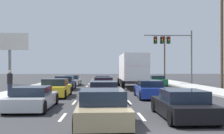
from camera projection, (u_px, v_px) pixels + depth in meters
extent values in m
plane|color=#333335|center=(115.00, 85.00, 33.24)|extent=(140.00, 140.00, 0.00)
cube|color=#B2AFA8|center=(198.00, 87.00, 28.59)|extent=(3.12, 80.00, 0.14)
cube|color=#B2AFA8|center=(36.00, 88.00, 27.90)|extent=(3.12, 80.00, 0.14)
cube|color=silver|center=(63.00, 117.00, 11.58)|extent=(0.14, 2.00, 0.01)
cube|color=silver|center=(74.00, 102.00, 16.57)|extent=(0.14, 2.00, 0.01)
cube|color=silver|center=(81.00, 95.00, 21.57)|extent=(0.14, 2.00, 0.01)
cube|color=silver|center=(84.00, 90.00, 26.56)|extent=(0.14, 2.00, 0.01)
cube|color=silver|center=(87.00, 86.00, 31.56)|extent=(0.14, 2.00, 0.01)
cube|color=silver|center=(89.00, 84.00, 36.56)|extent=(0.14, 2.00, 0.01)
cube|color=silver|center=(90.00, 82.00, 41.55)|extent=(0.14, 2.00, 0.01)
cube|color=silver|center=(92.00, 81.00, 46.55)|extent=(0.14, 2.00, 0.01)
cube|color=silver|center=(92.00, 79.00, 51.54)|extent=(0.14, 2.00, 0.01)
cube|color=silver|center=(93.00, 78.00, 56.54)|extent=(0.14, 2.00, 0.01)
cube|color=silver|center=(141.00, 116.00, 11.71)|extent=(0.14, 2.00, 0.01)
cube|color=silver|center=(129.00, 102.00, 16.71)|extent=(0.14, 2.00, 0.01)
cube|color=silver|center=(123.00, 94.00, 21.71)|extent=(0.14, 2.00, 0.01)
cube|color=silver|center=(119.00, 89.00, 26.70)|extent=(0.14, 2.00, 0.01)
cube|color=silver|center=(116.00, 86.00, 31.70)|extent=(0.14, 2.00, 0.01)
cube|color=silver|center=(114.00, 84.00, 36.69)|extent=(0.14, 2.00, 0.01)
cube|color=silver|center=(112.00, 82.00, 41.69)|extent=(0.14, 2.00, 0.01)
cube|color=silver|center=(111.00, 80.00, 46.69)|extent=(0.14, 2.00, 0.01)
cube|color=silver|center=(110.00, 79.00, 51.68)|extent=(0.14, 2.00, 0.01)
cube|color=silver|center=(109.00, 78.00, 56.68)|extent=(0.14, 2.00, 0.01)
cube|color=silver|center=(218.00, 116.00, 11.85)|extent=(0.14, 2.00, 0.01)
cube|color=silver|center=(183.00, 102.00, 16.85)|extent=(0.14, 2.00, 0.01)
cube|color=silver|center=(164.00, 94.00, 21.84)|extent=(0.14, 2.00, 0.01)
cube|color=silver|center=(153.00, 89.00, 26.84)|extent=(0.14, 2.00, 0.01)
cube|color=silver|center=(145.00, 86.00, 31.84)|extent=(0.14, 2.00, 0.01)
cube|color=silver|center=(139.00, 84.00, 36.83)|extent=(0.14, 2.00, 0.01)
cube|color=silver|center=(134.00, 82.00, 41.83)|extent=(0.14, 2.00, 0.01)
cube|color=silver|center=(131.00, 80.00, 46.82)|extent=(0.14, 2.00, 0.01)
cube|color=silver|center=(128.00, 79.00, 51.82)|extent=(0.14, 2.00, 0.01)
cube|color=silver|center=(125.00, 78.00, 56.82)|extent=(0.14, 2.00, 0.01)
cube|color=white|center=(73.00, 82.00, 33.40)|extent=(1.80, 4.50, 0.62)
cube|color=#192333|center=(72.00, 77.00, 33.11)|extent=(1.58, 2.01, 0.52)
cylinder|color=black|center=(68.00, 82.00, 35.06)|extent=(0.22, 0.64, 0.64)
cylinder|color=black|center=(80.00, 82.00, 35.13)|extent=(0.22, 0.64, 0.64)
cylinder|color=black|center=(64.00, 84.00, 31.67)|extent=(0.22, 0.64, 0.64)
cylinder|color=black|center=(78.00, 83.00, 31.74)|extent=(0.22, 0.64, 0.64)
cube|color=#141E4C|center=(65.00, 85.00, 26.67)|extent=(1.83, 4.15, 0.66)
cube|color=#192333|center=(64.00, 79.00, 26.40)|extent=(1.61, 1.79, 0.55)
cylinder|color=black|center=(59.00, 85.00, 28.16)|extent=(0.22, 0.64, 0.64)
cylinder|color=black|center=(75.00, 85.00, 28.23)|extent=(0.22, 0.64, 0.64)
cylinder|color=black|center=(53.00, 87.00, 25.11)|extent=(0.22, 0.64, 0.64)
cylinder|color=black|center=(72.00, 87.00, 25.18)|extent=(0.22, 0.64, 0.64)
cube|color=yellow|center=(56.00, 90.00, 20.00)|extent=(1.94, 4.13, 0.69)
cube|color=#192333|center=(55.00, 82.00, 19.77)|extent=(1.68, 1.78, 0.51)
cylinder|color=black|center=(48.00, 91.00, 21.48)|extent=(0.23, 0.64, 0.64)
cylinder|color=black|center=(70.00, 91.00, 21.52)|extent=(0.23, 0.64, 0.64)
cylinder|color=black|center=(39.00, 94.00, 18.47)|extent=(0.23, 0.64, 0.64)
cylinder|color=black|center=(64.00, 94.00, 18.52)|extent=(0.23, 0.64, 0.64)
cube|color=#B7BABF|center=(33.00, 100.00, 13.97)|extent=(1.91, 4.51, 0.59)
cube|color=#192333|center=(32.00, 91.00, 13.70)|extent=(1.68, 2.01, 0.44)
cylinder|color=black|center=(25.00, 99.00, 15.63)|extent=(0.22, 0.64, 0.64)
cylinder|color=black|center=(56.00, 99.00, 15.70)|extent=(0.22, 0.64, 0.64)
cylinder|color=black|center=(4.00, 108.00, 12.23)|extent=(0.22, 0.64, 0.64)
cylinder|color=black|center=(43.00, 107.00, 12.30)|extent=(0.22, 0.64, 0.64)
cube|color=orange|center=(103.00, 82.00, 32.76)|extent=(1.90, 4.54, 0.67)
cube|color=#192333|center=(103.00, 77.00, 32.63)|extent=(1.66, 2.34, 0.43)
cylinder|color=black|center=(96.00, 82.00, 34.44)|extent=(0.23, 0.64, 0.64)
cylinder|color=black|center=(109.00, 82.00, 34.50)|extent=(0.23, 0.64, 0.64)
cylinder|color=black|center=(95.00, 84.00, 31.02)|extent=(0.23, 0.64, 0.64)
cylinder|color=black|center=(110.00, 84.00, 31.08)|extent=(0.23, 0.64, 0.64)
cube|color=red|center=(103.00, 86.00, 24.74)|extent=(1.86, 4.27, 0.64)
cube|color=#192333|center=(103.00, 80.00, 24.76)|extent=(1.63, 1.91, 0.52)
cylinder|color=black|center=(95.00, 87.00, 26.28)|extent=(0.22, 0.64, 0.64)
cylinder|color=black|center=(112.00, 87.00, 26.35)|extent=(0.22, 0.64, 0.64)
cylinder|color=black|center=(94.00, 89.00, 23.12)|extent=(0.22, 0.64, 0.64)
cylinder|color=black|center=(114.00, 89.00, 23.19)|extent=(0.22, 0.64, 0.64)
cube|color=maroon|center=(104.00, 95.00, 16.52)|extent=(1.81, 4.64, 0.68)
cube|color=#192333|center=(104.00, 85.00, 16.35)|extent=(1.58, 2.13, 0.49)
cylinder|color=black|center=(91.00, 95.00, 18.24)|extent=(0.22, 0.64, 0.64)
cylinder|color=black|center=(115.00, 95.00, 18.32)|extent=(0.22, 0.64, 0.64)
cylinder|color=black|center=(89.00, 101.00, 14.72)|extent=(0.22, 0.64, 0.64)
cylinder|color=black|center=(119.00, 101.00, 14.80)|extent=(0.22, 0.64, 0.64)
cube|color=tan|center=(103.00, 112.00, 10.23)|extent=(1.97, 4.29, 0.62)
cube|color=#192333|center=(102.00, 97.00, 10.27)|extent=(1.70, 2.14, 0.53)
cylinder|color=black|center=(81.00, 109.00, 11.75)|extent=(0.23, 0.64, 0.64)
cylinder|color=black|center=(122.00, 109.00, 11.86)|extent=(0.23, 0.64, 0.64)
cylinder|color=black|center=(76.00, 124.00, 8.61)|extent=(0.23, 0.64, 0.64)
cylinder|color=black|center=(131.00, 123.00, 8.71)|extent=(0.23, 0.64, 0.64)
cube|color=white|center=(133.00, 67.00, 27.73)|extent=(2.37, 6.98, 2.57)
cube|color=red|center=(137.00, 65.00, 24.26)|extent=(2.13, 0.04, 0.36)
cube|color=slate|center=(128.00, 74.00, 32.13)|extent=(2.27, 1.86, 2.22)
cylinder|color=black|center=(119.00, 82.00, 32.08)|extent=(0.30, 0.96, 0.96)
cylinder|color=black|center=(138.00, 82.00, 32.17)|extent=(0.30, 0.96, 0.96)
cylinder|color=black|center=(123.00, 85.00, 26.27)|extent=(0.30, 0.96, 0.96)
cylinder|color=black|center=(146.00, 85.00, 26.37)|extent=(0.30, 0.96, 0.96)
cube|color=#1E389E|center=(150.00, 91.00, 19.22)|extent=(1.84, 4.32, 0.67)
cube|color=#192333|center=(150.00, 83.00, 19.12)|extent=(1.59, 2.07, 0.44)
cylinder|color=black|center=(136.00, 91.00, 20.79)|extent=(0.23, 0.64, 0.64)
cylinder|color=black|center=(157.00, 91.00, 20.83)|extent=(0.23, 0.64, 0.64)
cylinder|color=black|center=(141.00, 96.00, 17.61)|extent=(0.23, 0.64, 0.64)
cylinder|color=black|center=(166.00, 96.00, 17.65)|extent=(0.23, 0.64, 0.64)
cube|color=black|center=(182.00, 108.00, 11.38)|extent=(1.87, 4.33, 0.58)
cube|color=#192333|center=(184.00, 96.00, 11.19)|extent=(1.64, 1.91, 0.48)
cylinder|color=black|center=(154.00, 105.00, 12.96)|extent=(0.22, 0.64, 0.64)
cylinder|color=black|center=(190.00, 105.00, 13.02)|extent=(0.22, 0.64, 0.64)
cylinder|color=black|center=(172.00, 117.00, 9.74)|extent=(0.22, 0.64, 0.64)
cylinder|color=black|center=(219.00, 117.00, 9.80)|extent=(0.22, 0.64, 0.64)
cube|color=#196B38|center=(156.00, 82.00, 33.12)|extent=(1.84, 4.52, 0.69)
cube|color=#192333|center=(157.00, 77.00, 32.85)|extent=(1.62, 2.05, 0.42)
cylinder|color=black|center=(147.00, 82.00, 34.79)|extent=(0.22, 0.64, 0.64)
cylinder|color=black|center=(160.00, 82.00, 34.86)|extent=(0.22, 0.64, 0.64)
cylinder|color=black|center=(152.00, 84.00, 31.38)|extent=(0.22, 0.64, 0.64)
cylinder|color=black|center=(167.00, 84.00, 31.45)|extent=(0.22, 0.64, 0.64)
cylinder|color=#595B56|center=(192.00, 57.00, 36.50)|extent=(0.20, 0.20, 7.25)
cylinder|color=#595B56|center=(168.00, 35.00, 36.39)|extent=(6.49, 0.14, 0.14)
cube|color=black|center=(168.00, 40.00, 36.39)|extent=(0.40, 0.56, 0.95)
sphere|color=red|center=(169.00, 38.00, 36.08)|extent=(0.20, 0.20, 0.20)
sphere|color=orange|center=(169.00, 40.00, 36.08)|extent=(0.20, 0.20, 0.20)
sphere|color=green|center=(169.00, 42.00, 36.08)|extent=(0.20, 0.20, 0.20)
cube|color=black|center=(162.00, 40.00, 36.35)|extent=(0.40, 0.56, 0.95)
sphere|color=red|center=(162.00, 38.00, 36.04)|extent=(0.20, 0.20, 0.20)
sphere|color=orange|center=(162.00, 40.00, 36.04)|extent=(0.20, 0.20, 0.20)
sphere|color=green|center=(162.00, 42.00, 36.04)|extent=(0.20, 0.20, 0.20)
cube|color=black|center=(155.00, 40.00, 36.32)|extent=(0.40, 0.56, 0.95)
sphere|color=red|center=(156.00, 38.00, 36.01)|extent=(0.20, 0.20, 0.20)
sphere|color=orange|center=(156.00, 40.00, 36.01)|extent=(0.20, 0.20, 0.20)
sphere|color=green|center=(156.00, 42.00, 36.00)|extent=(0.20, 0.20, 0.20)
cylinder|color=brown|center=(222.00, 39.00, 27.75)|extent=(0.28, 0.28, 10.27)
cylinder|color=brown|center=(165.00, 57.00, 52.53)|extent=(0.28, 0.28, 8.64)
cube|color=brown|center=(165.00, 38.00, 52.55)|extent=(1.80, 0.12, 0.12)
cylinder|color=slate|center=(10.00, 67.00, 35.22)|extent=(0.36, 0.36, 4.51)
cube|color=silver|center=(10.00, 42.00, 35.23)|extent=(4.86, 0.20, 2.22)
cylinder|color=#1E233F|center=(10.00, 90.00, 19.18)|extent=(0.32, 0.32, 0.85)
cylinder|color=black|center=(10.00, 79.00, 19.19)|extent=(0.38, 0.38, 0.74)
sphere|color=tan|center=(10.00, 72.00, 19.19)|extent=(0.23, 0.23, 0.23)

